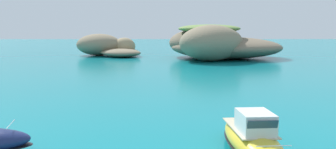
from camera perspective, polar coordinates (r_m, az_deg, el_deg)
name	(u,v)px	position (r m, az deg, el deg)	size (l,w,h in m)	color
islet_large	(216,44)	(76.63, 7.60, 4.78)	(25.69, 27.16, 7.14)	#756651
islet_small	(108,47)	(84.42, -9.47, 4.31)	(18.60, 17.14, 5.06)	#84755B
motorboat_yellow	(253,139)	(19.21, 13.33, -9.96)	(2.78, 7.80, 2.27)	yellow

